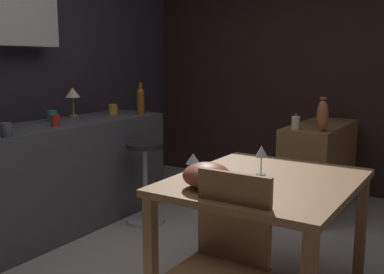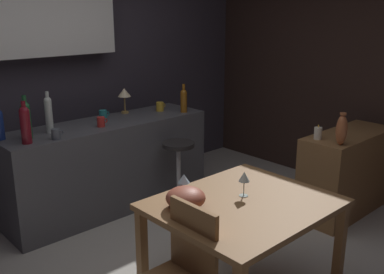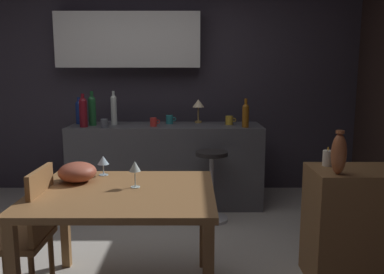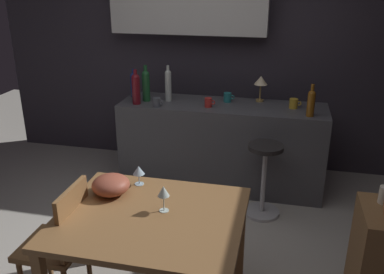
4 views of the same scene
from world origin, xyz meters
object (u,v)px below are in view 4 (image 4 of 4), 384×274
Objects in this scene: wine_bottle_clear at (168,84)px; counter_lamp at (261,82)px; wine_glass_left at (139,171)px; fruit_bowl at (111,185)px; chair_near_window at (61,241)px; cup_slate at (157,102)px; dining_table at (151,227)px; cup_teal at (228,97)px; wine_bottle_green at (146,84)px; wine_glass_right at (164,192)px; wine_bottle_ruby at (136,88)px; cup_red at (208,102)px; cup_mustard at (294,103)px; wine_bottle_cobalt at (134,84)px; wine_bottle_amber at (311,102)px; bar_stool at (264,178)px.

counter_lamp is (0.93, 0.19, 0.03)m from wine_bottle_clear.
fruit_bowl is (-0.14, -0.17, -0.04)m from wine_glass_left.
cup_slate is (0.13, 1.74, 0.46)m from chair_near_window.
chair_near_window is 0.69m from wine_glass_left.
chair_near_window is 0.49m from fruit_bowl.
cup_teal reaches higher than dining_table.
wine_bottle_clear is (-0.08, 1.73, 0.27)m from fruit_bowl.
wine_bottle_green is 1.18m from counter_lamp.
cup_slate reaches higher than chair_near_window.
wine_bottle_green is 1.39× the size of counter_lamp.
wine_bottle_green is (-0.45, 1.50, 0.23)m from wine_glass_left.
wine_glass_right is 1.86m from wine_bottle_ruby.
cup_teal is (0.90, 0.28, -0.12)m from wine_bottle_ruby.
fruit_bowl reaches higher than dining_table.
cup_teal is at bearing 54.25° from cup_red.
cup_slate is 1.36m from cup_mustard.
wine_bottle_cobalt is 1.85m from wine_bottle_amber.
wine_bottle_cobalt reaches higher than cup_slate.
wine_bottle_clear reaches higher than cup_teal.
fruit_bowl is at bearing -79.61° from wine_bottle_green.
wine_glass_right is at bearing -93.38° from cup_teal.
bar_stool is 1.55m from wine_bottle_ruby.
bar_stool is 1.89× the size of wine_bottle_green.
wine_bottle_cobalt reaches higher than cup_teal.
wine_bottle_cobalt is at bearing 96.01° from chair_near_window.
chair_near_window is at bearing -86.90° from wine_bottle_ruby.
counter_lamp is (1.16, 0.24, 0.03)m from wine_bottle_green.
cup_mustard is at bearing -6.42° from cup_teal.
wine_bottle_green is (0.06, 0.13, 0.01)m from wine_bottle_ruby.
wine_bottle_green is (-0.72, 1.81, 0.20)m from wine_glass_right.
cup_slate is at bearing -47.06° from wine_bottle_green.
wine_bottle_ruby is (-0.10, 1.79, 0.59)m from chair_near_window.
chair_near_window reaches higher than fruit_bowl.
counter_lamp is at bearing 99.53° from bar_stool.
wine_bottle_ruby reaches higher than chair_near_window.
cup_red is at bearing 70.88° from chair_near_window.
wine_glass_right is at bearing -48.17° from wine_glass_left.
wine_bottle_cobalt is at bearing 169.27° from wine_bottle_clear.
wine_glass_left reaches higher than fruit_bowl.
wine_glass_left is at bearing -68.98° from wine_bottle_cobalt.
bar_stool is 2.76× the size of fruit_bowl.
wine_glass_left is 1.90m from counter_lamp.
wine_bottle_cobalt is 1.69m from cup_mustard.
wine_bottle_ruby is (-0.51, 1.37, 0.22)m from wine_glass_left.
wine_bottle_clear reaches higher than wine_glass_left.
bar_stool is at bearing -26.82° from wine_bottle_clear.
cup_teal is (0.12, 1.95, 0.07)m from wine_glass_right.
wine_glass_left is 1.45m from cup_red.
counter_lamp is (1.12, 2.16, 0.62)m from chair_near_window.
wine_glass_right is 0.57× the size of wine_bottle_amber.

